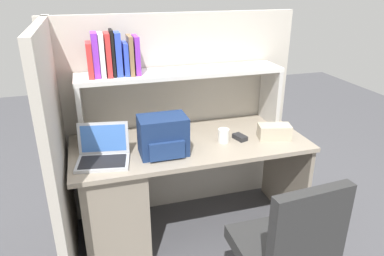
{
  "coord_description": "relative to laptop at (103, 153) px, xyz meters",
  "views": [
    {
      "loc": [
        -0.63,
        -2.15,
        1.76
      ],
      "look_at": [
        0.0,
        -0.05,
        0.85
      ],
      "focal_mm": 33.45,
      "sensor_mm": 36.0,
      "label": 1
    }
  ],
  "objects": [
    {
      "name": "ground_plane",
      "position": [
        0.59,
        0.12,
        -0.78
      ],
      "size": [
        8.0,
        8.0,
        0.0
      ],
      "primitive_type": "plane",
      "color": "#4C4C51"
    },
    {
      "name": "desk",
      "position": [
        0.2,
        0.12,
        -0.38
      ],
      "size": [
        1.6,
        0.7,
        0.73
      ],
      "color": "gray",
      "rests_on": "ground_plane"
    },
    {
      "name": "cubicle_partition_rear",
      "position": [
        0.59,
        0.5,
        -0.01
      ],
      "size": [
        1.84,
        0.05,
        1.55
      ],
      "primitive_type": "cube",
      "color": "#BCB5A8",
      "rests_on": "ground_plane"
    },
    {
      "name": "cubicle_partition_left",
      "position": [
        -0.26,
        0.07,
        -0.01
      ],
      "size": [
        0.05,
        1.06,
        1.55
      ],
      "primitive_type": "cube",
      "color": "#BCB5A8",
      "rests_on": "ground_plane"
    },
    {
      "name": "overhead_hutch",
      "position": [
        0.59,
        0.32,
        0.3
      ],
      "size": [
        1.44,
        0.28,
        0.45
      ],
      "color": "beige",
      "rests_on": "desk"
    },
    {
      "name": "reference_books_on_shelf",
      "position": [
        0.13,
        0.32,
        0.53
      ],
      "size": [
        0.33,
        0.17,
        0.29
      ],
      "color": "red",
      "rests_on": "overhead_hutch"
    },
    {
      "name": "laptop",
      "position": [
        0.0,
        0.0,
        0.0
      ],
      "size": [
        0.35,
        0.3,
        0.22
      ],
      "color": "#B7BABF",
      "rests_on": "desk"
    },
    {
      "name": "backpack",
      "position": [
        0.37,
        -0.01,
        0.07
      ],
      "size": [
        0.3,
        0.22,
        0.25
      ],
      "color": "navy",
      "rests_on": "desk"
    },
    {
      "name": "computer_mouse",
      "position": [
        0.93,
        0.05,
        -0.03
      ],
      "size": [
        0.09,
        0.12,
        0.03
      ],
      "primitive_type": "cube",
      "rotation": [
        0.0,
        0.0,
        0.28
      ],
      "color": "#262628",
      "rests_on": "desk"
    },
    {
      "name": "paper_cup",
      "position": [
        0.8,
        0.05,
        -0.0
      ],
      "size": [
        0.08,
        0.08,
        0.09
      ],
      "primitive_type": "cylinder",
      "color": "white",
      "rests_on": "desk"
    },
    {
      "name": "tissue_box",
      "position": [
        1.17,
        0.0,
        -0.0
      ],
      "size": [
        0.24,
        0.17,
        0.1
      ],
      "primitive_type": "cube",
      "rotation": [
        0.0,
        0.0,
        -0.25
      ],
      "color": "#BFB299",
      "rests_on": "desk"
    }
  ]
}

